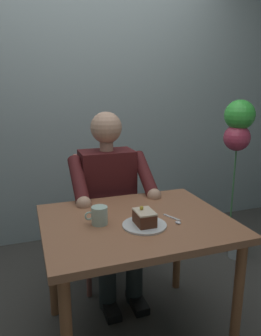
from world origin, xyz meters
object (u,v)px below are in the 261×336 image
Objects in this scene: chair at (104,210)px; balloon_display at (238,140)px; seated_person at (111,200)px; dessert_spoon at (175,220)px; cake_slice at (144,217)px; dining_table at (136,235)px; coffee_cup at (99,215)px.

balloon_display is (-1.06, 0.08, 0.47)m from chair.
seated_person is 8.61× the size of dessert_spoon.
balloon_display is (-1.05, -0.68, 0.22)m from cake_slice.
dining_table is at bearing 29.30° from balloon_display.
seated_person is 0.54m from coffee_cup.
coffee_cup is at bearing -1.95° from dining_table.
dessert_spoon is 0.11× the size of balloon_display.
coffee_cup is at bearing 73.78° from chair.
seated_person is (0.00, 0.17, 0.14)m from chair.
seated_person is at bearing -89.13° from cake_slice.
cake_slice is 0.86× the size of dessert_spoon.
cake_slice is 0.23m from coffee_cup.
balloon_display is at bearing -150.70° from dining_table.
dessert_spoon is at bearing 155.17° from dining_table.
coffee_cup is 0.82× the size of dessert_spoon.
seated_person is 0.95× the size of balloon_display.
balloon_display is (-1.06, -0.59, 0.35)m from dining_table.
dining_table is 8.24× the size of coffee_cup.
chair is 0.74× the size of seated_person.
chair is at bearing -90.00° from seated_person.
dining_table is 6.78× the size of dessert_spoon.
coffee_cup is at bearing 25.12° from balloon_display.
dessert_spoon is at bearing 37.67° from balloon_display.
seated_person reaches higher than cake_slice.
chair is 0.22m from seated_person.
cake_slice is 0.10× the size of balloon_display.
chair is 7.76× the size of coffee_cup.
dessert_spoon is at bearing 107.19° from seated_person.
cake_slice is 1.27m from balloon_display.
coffee_cup is 0.09× the size of balloon_display.
cake_slice is 0.18m from dessert_spoon.
dining_table is 0.50m from seated_person.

